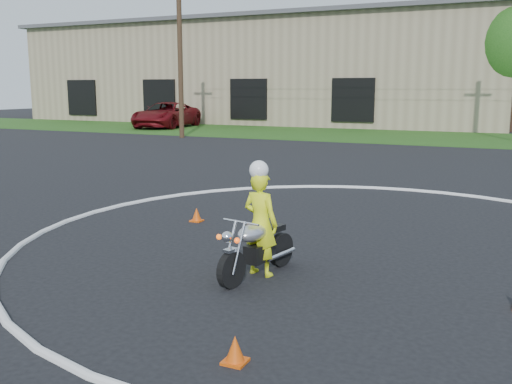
% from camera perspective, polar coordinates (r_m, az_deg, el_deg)
% --- Properties ---
extents(ground, '(120.00, 120.00, 0.00)m').
position_cam_1_polar(ground, '(7.99, 3.31, -10.35)').
color(ground, black).
rests_on(ground, ground).
extents(grass_strip, '(120.00, 10.00, 0.02)m').
position_cam_1_polar(grass_strip, '(34.18, 20.39, 5.00)').
color(grass_strip, '#1E4714').
rests_on(grass_strip, ground).
extents(course_markings, '(19.05, 19.05, 0.12)m').
position_cam_1_polar(course_markings, '(11.66, 21.49, -4.34)').
color(course_markings, silver).
rests_on(course_markings, ground).
extents(primary_motorcycle, '(0.73, 1.80, 0.95)m').
position_cam_1_polar(primary_motorcycle, '(8.60, 0.05, -5.56)').
color(primary_motorcycle, black).
rests_on(primary_motorcycle, ground).
extents(rider_primary_grp, '(0.65, 0.49, 1.77)m').
position_cam_1_polar(rider_primary_grp, '(8.62, 0.44, -2.84)').
color(rider_primary_grp, '#EFFF1A').
rests_on(rider_primary_grp, ground).
extents(pickup_grp, '(3.80, 6.82, 1.81)m').
position_cam_1_polar(pickup_grp, '(41.89, -8.96, 7.62)').
color(pickup_grp, '#620B11').
rests_on(pickup_grp, ground).
extents(warehouse, '(41.00, 17.00, 8.30)m').
position_cam_1_polar(warehouse, '(51.34, 1.19, 11.86)').
color(warehouse, tan).
rests_on(warehouse, ground).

